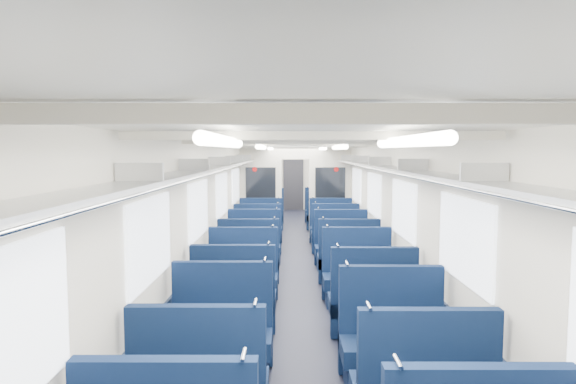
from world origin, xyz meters
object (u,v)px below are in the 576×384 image
(seat_8, at_px, (234,303))
(seat_19, at_px, (331,230))
(seat_7, at_px, (393,347))
(seat_10, at_px, (243,280))
(seat_6, at_px, (221,339))
(seat_12, at_px, (249,262))
(seat_9, at_px, (372,307))
(seat_23, at_px, (322,212))
(seat_20, at_px, (265,218))
(bulkhead, at_px, (295,190))
(end_door, at_px, (293,183))
(seat_18, at_px, (261,230))
(seat_15, at_px, (341,250))
(seat_16, at_px, (258,238))
(seat_13, at_px, (348,262))
(seat_21, at_px, (324,218))
(seat_11, at_px, (357,280))
(seat_17, at_px, (335,237))
(seat_14, at_px, (254,249))
(seat_22, at_px, (267,213))

(seat_8, xyz_separation_m, seat_19, (1.66, 5.58, 0.00))
(seat_7, relative_size, seat_10, 1.00)
(seat_6, bearing_deg, seat_7, -6.13)
(seat_10, height_order, seat_12, same)
(seat_6, xyz_separation_m, seat_9, (1.66, 1.02, 0.00))
(seat_19, distance_m, seat_23, 3.37)
(seat_20, bearing_deg, bulkhead, -55.52)
(end_door, height_order, seat_18, end_door)
(seat_15, distance_m, seat_16, 2.09)
(seat_13, bearing_deg, end_door, 94.61)
(seat_9, xyz_separation_m, seat_12, (-1.66, 2.37, 0.00))
(seat_21, bearing_deg, seat_9, -90.00)
(seat_12, distance_m, seat_16, 2.32)
(seat_10, distance_m, seat_13, 2.02)
(seat_16, bearing_deg, seat_18, 90.00)
(seat_6, height_order, seat_15, same)
(end_door, height_order, seat_19, end_door)
(seat_10, distance_m, seat_23, 8.04)
(end_door, distance_m, seat_18, 7.05)
(seat_19, bearing_deg, seat_9, -90.00)
(seat_9, xyz_separation_m, seat_19, (0.00, 5.72, 0.00))
(seat_16, bearing_deg, end_door, 84.06)
(seat_11, height_order, seat_18, same)
(seat_15, bearing_deg, seat_18, 126.10)
(seat_20, height_order, seat_23, same)
(seat_17, bearing_deg, seat_23, 90.00)
(seat_10, bearing_deg, seat_14, 90.00)
(seat_18, distance_m, seat_21, 2.78)
(seat_17, height_order, seat_23, same)
(seat_11, height_order, seat_20, same)
(end_door, bearing_deg, seat_6, -93.47)
(seat_8, bearing_deg, seat_20, 90.00)
(seat_10, xyz_separation_m, seat_20, (0.00, 6.62, 0.00))
(seat_8, height_order, seat_17, same)
(seat_12, xyz_separation_m, seat_19, (1.66, 3.34, 0.00))
(end_door, xyz_separation_m, seat_7, (0.83, -13.87, -0.65))
(seat_6, bearing_deg, seat_15, 69.52)
(seat_19, distance_m, seat_21, 2.22)
(seat_12, relative_size, seat_17, 1.00)
(bulkhead, distance_m, seat_13, 4.43)
(seat_13, relative_size, seat_22, 1.00)
(seat_11, bearing_deg, seat_15, 90.00)
(seat_14, xyz_separation_m, seat_16, (0.00, 1.22, 0.00))
(seat_6, xyz_separation_m, seat_10, (0.00, 2.24, 0.00))
(seat_14, bearing_deg, seat_21, 69.59)
(seat_19, bearing_deg, seat_8, -106.57)
(bulkhead, height_order, seat_9, bulkhead)
(seat_22, bearing_deg, seat_18, -90.00)
(seat_9, height_order, seat_23, same)
(seat_7, bearing_deg, end_door, 93.42)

